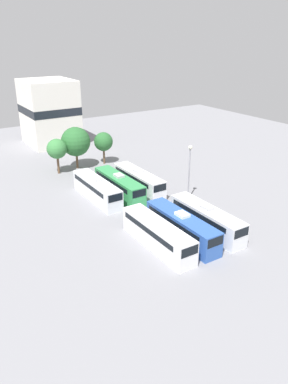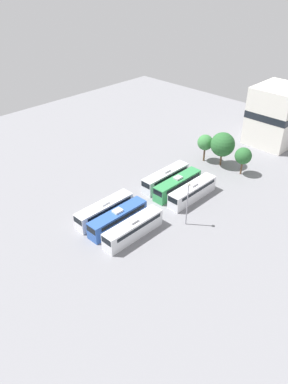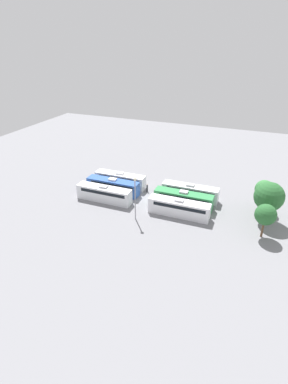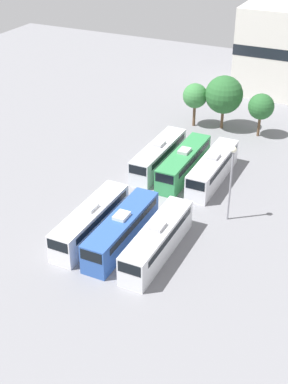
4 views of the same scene
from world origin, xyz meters
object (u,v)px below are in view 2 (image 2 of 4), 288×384
(bus_5, at_px, (192,191))
(tree_1, at_px, (223,144))
(worker_person, at_px, (132,200))
(tree_0, at_px, (205,143))
(bus_2, at_px, (133,228))
(bus_1, at_px, (118,218))
(bus_0, at_px, (105,210))
(tree_2, at_px, (243,156))
(depot_building, at_px, (276,115))
(bus_3, at_px, (166,177))
(bus_4, at_px, (178,185))
(light_pole, at_px, (188,197))

(bus_5, distance_m, tree_1, 15.77)
(worker_person, height_order, tree_0, tree_0)
(bus_2, xyz_separation_m, bus_5, (-0.10, 15.59, 0.00))
(bus_1, relative_size, tree_1, 1.52)
(bus_0, distance_m, tree_2, 31.44)
(tree_1, xyz_separation_m, depot_building, (2.03, 18.77, 2.01))
(bus_1, bearing_deg, bus_3, 101.96)
(bus_4, bearing_deg, bus_0, -103.12)
(worker_person, xyz_separation_m, tree_1, (3.02, 23.94, 4.12))
(bus_0, bearing_deg, tree_2, 74.12)
(bus_1, xyz_separation_m, light_pole, (7.84, 8.48, 3.93))
(bus_2, distance_m, bus_4, 15.91)
(worker_person, relative_size, light_pole, 0.21)
(bus_4, bearing_deg, tree_2, 71.31)
(bus_0, xyz_separation_m, tree_1, (3.25, 30.42, 3.29))
(tree_0, xyz_separation_m, tree_1, (3.87, 0.85, 0.52))
(bus_0, height_order, bus_5, same)
(bus_1, xyz_separation_m, bus_4, (0.13, 15.39, 0.00))
(bus_0, relative_size, bus_4, 1.00)
(bus_0, height_order, bus_2, same)
(bus_3, bearing_deg, bus_4, -7.29)
(bus_5, relative_size, tree_0, 1.85)
(bus_1, relative_size, bus_4, 1.00)
(bus_3, height_order, bus_5, same)
(bus_3, bearing_deg, bus_1, -78.04)
(bus_5, bearing_deg, bus_3, 177.22)
(tree_1, bearing_deg, depot_building, 83.82)
(bus_0, bearing_deg, light_pole, 36.85)
(depot_building, bearing_deg, tree_2, -80.19)
(bus_2, bearing_deg, bus_3, 114.10)
(tree_0, xyz_separation_m, tree_2, (9.20, 0.57, -0.21))
(bus_5, bearing_deg, depot_building, 93.15)
(bus_4, distance_m, depot_building, 34.26)
(bus_2, height_order, tree_2, tree_2)
(bus_3, bearing_deg, bus_2, -65.90)
(light_pole, bearing_deg, bus_1, -132.78)
(worker_person, distance_m, depot_building, 43.45)
(bus_2, xyz_separation_m, tree_1, (-3.98, 30.52, 3.29))
(tree_1, distance_m, tree_2, 5.38)
(bus_0, bearing_deg, tree_0, 91.20)
(light_pole, distance_m, tree_1, 23.39)
(light_pole, height_order, depot_building, depot_building)
(bus_3, bearing_deg, tree_1, 77.83)
(worker_person, height_order, light_pole, light_pole)
(tree_2, height_order, depot_building, depot_building)
(depot_building, bearing_deg, bus_3, -98.82)
(worker_person, height_order, tree_1, tree_1)
(tree_1, distance_m, depot_building, 18.99)
(bus_0, relative_size, depot_building, 0.83)
(bus_1, height_order, bus_4, same)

